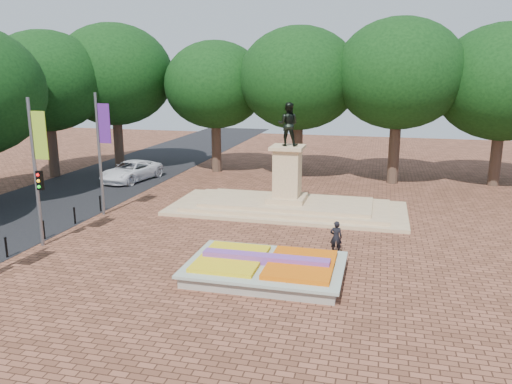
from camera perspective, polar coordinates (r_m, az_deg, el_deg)
ground at (r=22.65m, az=-0.26°, el=-7.40°), size 90.00×90.00×0.00m
asphalt_street at (r=33.54m, az=-23.61°, el=-1.55°), size 9.00×90.00×0.02m
flower_bed at (r=20.47m, az=1.16°, el=-8.61°), size 6.30×4.30×0.91m
monument at (r=29.85m, az=3.56°, el=-0.45°), size 14.00×6.00×6.40m
tree_row_back at (r=38.61m, az=9.97°, el=11.26°), size 44.80×8.80×10.43m
banner_poles at (r=24.91m, az=-24.17°, el=2.60°), size 0.88×11.17×7.00m
bollard_row at (r=25.93m, az=-24.81°, el=-4.72°), size 0.12×13.12×0.98m
van at (r=39.12m, az=-14.07°, el=2.34°), size 3.41×5.75×1.50m
pedestrian at (r=23.11m, az=9.13°, el=-5.12°), size 0.60×0.43×1.53m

